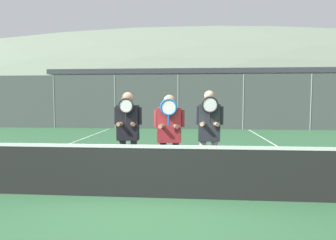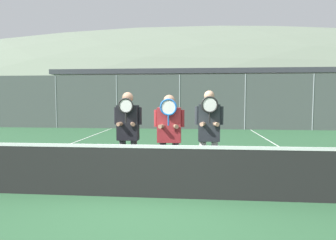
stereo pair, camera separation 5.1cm
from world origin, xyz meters
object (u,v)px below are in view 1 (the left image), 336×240
object	(u,v)px
player_center_right	(209,131)
car_center	(245,111)
car_right_of_center	(324,110)
player_center_left	(169,131)
car_far_left	(84,109)
car_left_of_center	(163,110)
player_leftmost	(128,130)

from	to	relation	value
player_center_right	car_center	bearing A→B (deg)	77.38
car_center	car_right_of_center	size ratio (longest dim) A/B	1.10
player_center_left	car_center	xyz separation A→B (m)	(3.76, 13.36, -0.19)
car_far_left	car_left_of_center	distance (m)	5.22
player_center_left	car_center	bearing A→B (deg)	74.28
player_center_left	car_center	world-z (taller)	player_center_left
car_left_of_center	car_right_of_center	size ratio (longest dim) A/B	1.13
car_center	car_left_of_center	bearing A→B (deg)	179.44
player_leftmost	car_left_of_center	world-z (taller)	player_leftmost
player_center_left	player_center_right	size ratio (longest dim) A/B	0.96
player_center_right	car_right_of_center	xyz separation A→B (m)	(7.95, 13.81, -0.18)
player_center_left	car_right_of_center	size ratio (longest dim) A/B	0.44
car_right_of_center	car_far_left	bearing A→B (deg)	-178.46
player_leftmost	player_center_right	distance (m)	1.58
player_center_left	car_far_left	size ratio (longest dim) A/B	0.39
player_center_left	car_left_of_center	bearing A→B (deg)	96.17
player_center_left	player_center_right	world-z (taller)	player_center_right
player_leftmost	player_center_left	xyz separation A→B (m)	(0.82, -0.04, -0.01)
car_right_of_center	car_center	bearing A→B (deg)	-175.06
player_leftmost	car_far_left	size ratio (longest dim) A/B	0.40
player_center_right	car_center	size ratio (longest dim) A/B	0.41
car_center	car_right_of_center	distance (m)	4.97
car_far_left	car_right_of_center	xyz separation A→B (m)	(15.38, 0.41, -0.04)
car_right_of_center	car_left_of_center	bearing A→B (deg)	-177.87
player_leftmost	player_center_left	world-z (taller)	player_leftmost
player_center_right	car_left_of_center	size ratio (longest dim) A/B	0.40
car_far_left	car_left_of_center	world-z (taller)	car_far_left
player_leftmost	car_center	size ratio (longest dim) A/B	0.41
car_far_left	car_left_of_center	bearing A→B (deg)	0.40
player_center_right	car_far_left	bearing A→B (deg)	119.02
player_center_left	car_center	distance (m)	13.88
car_left_of_center	car_center	size ratio (longest dim) A/B	1.02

